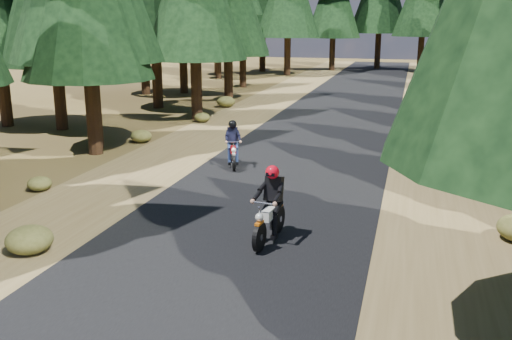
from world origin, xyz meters
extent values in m
plane|color=#443418|center=(0.00, 0.00, 0.00)|extent=(120.00, 120.00, 0.00)
cube|color=black|center=(0.00, 5.00, 0.01)|extent=(6.00, 100.00, 0.01)
cube|color=brown|center=(-4.60, 5.00, 0.00)|extent=(3.20, 100.00, 0.01)
cube|color=brown|center=(4.60, 5.00, 0.00)|extent=(3.20, 100.00, 0.01)
cylinder|color=black|center=(-7.26, 6.17, 2.67)|extent=(0.51, 0.51, 5.34)
cylinder|color=black|center=(6.06, 4.48, 2.26)|extent=(0.48, 0.48, 4.52)
cylinder|color=black|center=(-7.70, 6.96, 3.21)|extent=(0.56, 0.56, 6.43)
cylinder|color=black|center=(-11.13, 9.93, 2.78)|extent=(0.52, 0.52, 5.56)
cylinder|color=black|center=(-6.35, 13.89, 2.86)|extent=(0.53, 0.53, 5.72)
cylinder|color=black|center=(6.98, 14.07, 2.25)|extent=(0.48, 0.48, 4.51)
cone|color=black|center=(6.98, 14.07, 5.07)|extent=(3.83, 3.83, 5.64)
cylinder|color=black|center=(-9.76, 16.85, 3.18)|extent=(0.55, 0.55, 6.37)
cylinder|color=black|center=(-7.00, 20.76, 2.82)|extent=(0.53, 0.53, 5.64)
cylinder|color=black|center=(6.93, 19.74, 2.91)|extent=(0.53, 0.53, 5.83)
cylinder|color=black|center=(-10.86, 23.22, 2.72)|extent=(0.52, 0.52, 5.45)
cylinder|color=black|center=(-8.12, 27.46, 2.21)|extent=(0.48, 0.48, 4.42)
cone|color=black|center=(-8.12, 27.46, 4.97)|extent=(3.76, 3.76, 5.52)
cylinder|color=black|center=(8.34, 28.41, 2.88)|extent=(0.53, 0.53, 5.76)
cylinder|color=black|center=(-11.79, 32.77, 2.37)|extent=(0.49, 0.49, 4.75)
cone|color=black|center=(-11.79, 32.77, 5.34)|extent=(4.04, 4.04, 5.93)
cylinder|color=black|center=(-14.00, 10.00, 3.00)|extent=(0.54, 0.54, 6.00)
cylinder|color=black|center=(-13.00, 22.00, 3.20)|extent=(0.56, 0.56, 6.40)
cylinder|color=black|center=(-7.00, 37.00, 3.20)|extent=(0.56, 0.56, 6.40)
cylinder|color=black|center=(7.00, 37.00, 3.00)|extent=(0.54, 0.54, 6.00)
cylinder|color=black|center=(-10.00, 40.00, 3.40)|extent=(0.57, 0.57, 6.80)
cylinder|color=black|center=(10.00, 40.00, 3.20)|extent=(0.56, 0.56, 6.40)
cylinder|color=black|center=(-4.00, 43.00, 3.00)|extent=(0.54, 0.54, 6.00)
cylinder|color=black|center=(4.00, 43.00, 3.20)|extent=(0.56, 0.56, 6.40)
cylinder|color=black|center=(0.00, 46.00, 3.40)|extent=(0.57, 0.57, 6.80)
cylinder|color=black|center=(-13.00, 36.00, 2.80)|extent=(0.52, 0.52, 5.60)
ellipsoid|color=#474C1E|center=(-6.30, 18.11, 0.30)|extent=(1.00, 1.00, 0.60)
ellipsoid|color=#474C1E|center=(-6.58, 8.40, 0.25)|extent=(0.82, 0.82, 0.49)
ellipsoid|color=#474C1E|center=(-3.83, -2.19, 0.29)|extent=(0.96, 0.96, 0.58)
ellipsoid|color=#474C1E|center=(5.94, 10.31, 0.22)|extent=(0.74, 0.74, 0.44)
ellipsoid|color=#474C1E|center=(6.54, 14.84, 0.34)|extent=(1.15, 1.15, 0.69)
ellipsoid|color=#474C1E|center=(6.28, 22.30, 0.23)|extent=(0.76, 0.76, 0.45)
ellipsoid|color=#474C1E|center=(-5.88, 13.30, 0.22)|extent=(0.74, 0.74, 0.44)
ellipsoid|color=#474C1E|center=(-6.39, 1.70, 0.20)|extent=(0.67, 0.67, 0.40)
ellipsoid|color=#474C1E|center=(6.35, 5.92, 0.33)|extent=(1.10, 1.10, 0.66)
cube|color=black|center=(0.79, -0.28, 1.13)|extent=(0.39, 0.27, 0.54)
sphere|color=red|center=(0.79, -0.28, 1.52)|extent=(0.33, 0.33, 0.30)
cube|color=black|center=(-1.93, 5.68, 1.03)|extent=(0.39, 0.31, 0.49)
sphere|color=black|center=(-1.93, 5.68, 1.39)|extent=(0.35, 0.35, 0.27)
camera|label=1|loc=(3.59, -11.53, 4.69)|focal=40.00mm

